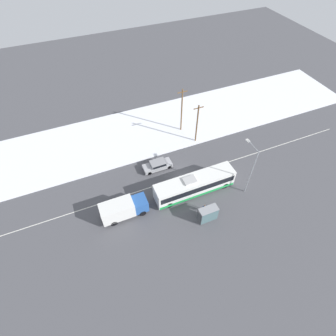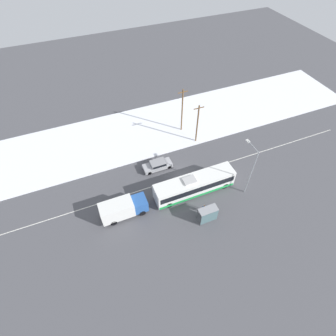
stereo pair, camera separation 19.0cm
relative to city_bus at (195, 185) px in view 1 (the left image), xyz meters
name	(u,v)px [view 1 (the left image)]	position (x,y,z in m)	size (l,w,h in m)	color
ground_plane	(183,177)	(-0.28, 3.20, -1.58)	(120.00, 120.00, 0.00)	#4C4C51
snow_lot	(155,128)	(-0.28, 15.96, -1.52)	(80.00, 13.95, 0.12)	white
lane_marking_center	(183,177)	(-0.28, 3.20, -1.58)	(60.00, 0.12, 0.00)	silver
city_bus	(195,185)	(0.00, 0.00, 0.00)	(12.03, 2.57, 3.24)	white
box_truck	(123,208)	(-10.72, 0.09, -0.01)	(6.37, 2.30, 2.84)	silver
sedan_car	(158,165)	(-3.30, 6.42, -0.81)	(4.63, 1.80, 1.40)	#9E9EA3
pedestrian_at_stop	(204,208)	(-0.30, -3.73, -0.53)	(0.62, 0.27, 1.71)	#23232D
bus_shelter	(209,214)	(-0.41, -5.15, 0.09)	(2.59, 1.20, 2.40)	gray
streetlamp	(251,166)	(7.02, -2.39, 3.66)	(0.36, 2.75, 8.41)	#9EA3A8
utility_pole_roadside	(197,123)	(5.17, 9.89, 2.36)	(1.80, 0.24, 7.51)	brown
utility_pole_snowlot	(182,110)	(4.04, 13.63, 2.84)	(1.80, 0.24, 8.46)	brown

